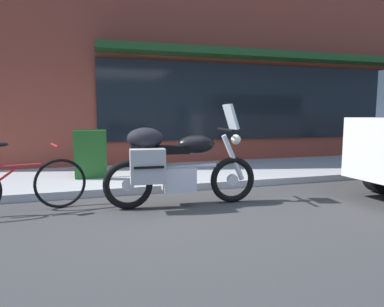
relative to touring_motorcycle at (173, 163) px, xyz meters
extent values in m
plane|color=#383838|center=(-0.01, -0.21, -0.61)|extent=(80.00, 80.00, 0.00)
cube|color=brown|center=(6.27, 3.43, 3.33)|extent=(20.58, 0.35, 7.87)
cube|color=black|center=(6.27, 3.22, 0.94)|extent=(14.40, 0.06, 1.80)
cube|color=#1E471E|center=(6.27, 3.00, 2.04)|extent=(14.40, 0.60, 0.16)
torus|color=black|center=(0.87, -0.01, -0.28)|extent=(0.66, 0.12, 0.66)
cylinder|color=silver|center=(0.87, -0.01, -0.28)|extent=(0.16, 0.07, 0.16)
torus|color=black|center=(-0.61, 0.06, -0.28)|extent=(0.66, 0.12, 0.66)
cylinder|color=silver|center=(-0.61, 0.06, -0.28)|extent=(0.16, 0.07, 0.16)
cube|color=silver|center=(0.08, 0.03, -0.23)|extent=(0.45, 0.32, 0.32)
cylinder|color=silver|center=(0.13, 0.03, -0.06)|extent=(0.96, 0.11, 0.06)
ellipsoid|color=black|center=(0.33, 0.02, 0.24)|extent=(0.53, 0.30, 0.26)
cube|color=black|center=(-0.09, 0.04, 0.18)|extent=(0.61, 0.27, 0.11)
cube|color=black|center=(-0.42, 0.05, 0.16)|extent=(0.29, 0.23, 0.18)
cylinder|color=silver|center=(0.87, -0.01, 0.04)|extent=(0.35, 0.09, 0.67)
cylinder|color=black|center=(0.75, 0.00, 0.44)|extent=(0.07, 0.62, 0.04)
cube|color=silver|center=(0.83, -0.01, 0.62)|extent=(0.16, 0.33, 0.35)
sphere|color=#EAEACC|center=(0.91, -0.01, 0.30)|extent=(0.14, 0.14, 0.14)
cube|color=#A2A2A2|center=(-0.38, -0.19, 0.00)|extent=(0.45, 0.22, 0.44)
cube|color=black|center=(-0.38, -0.30, 0.00)|extent=(0.37, 0.03, 0.03)
ellipsoid|color=black|center=(-0.37, 0.05, 0.34)|extent=(0.49, 0.34, 0.28)
torus|color=black|center=(-1.48, 0.38, -0.27)|extent=(0.66, 0.21, 0.67)
cylinder|color=#B22323|center=(-1.97, 0.25, 0.01)|extent=(0.55, 0.18, 0.04)
cylinder|color=#B22323|center=(-1.52, 0.37, 0.25)|extent=(0.15, 0.47, 0.03)
cylinder|color=black|center=(3.43, -0.14, -0.28)|extent=(0.67, 0.25, 0.66)
cube|color=#1E511E|center=(-1.08, 1.68, -0.05)|extent=(0.55, 0.18, 0.86)
cube|color=#1E511E|center=(-1.08, 1.90, -0.05)|extent=(0.55, 0.18, 0.86)
camera|label=1|loc=(-1.05, -4.41, 0.67)|focal=31.62mm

